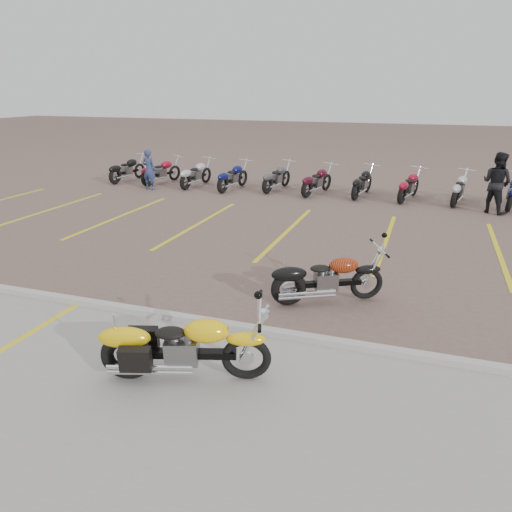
{
  "coord_description": "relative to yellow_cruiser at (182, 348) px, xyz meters",
  "views": [
    {
      "loc": [
        3.6,
        -8.93,
        3.83
      ],
      "look_at": [
        0.61,
        -0.35,
        0.75
      ],
      "focal_mm": 35.0,
      "sensor_mm": 36.0,
      "label": 1
    }
  ],
  "objects": [
    {
      "name": "bollard",
      "position": [
        -8.03,
        12.58,
        0.02
      ],
      "size": [
        0.17,
        0.17,
        1.0
      ],
      "primitive_type": "cube",
      "rotation": [
        0.0,
        0.0,
        0.11
      ],
      "color": "silver",
      "rests_on": "ground"
    },
    {
      "name": "ground",
      "position": [
        -0.67,
        3.59,
        -0.48
      ],
      "size": [
        100.0,
        100.0,
        0.0
      ],
      "primitive_type": "plane",
      "color": "#6E594F",
      "rests_on": "ground"
    },
    {
      "name": "person_b",
      "position": [
        4.96,
        11.93,
        0.49
      ],
      "size": [
        1.19,
        1.14,
        1.93
      ],
      "primitive_type": "imported",
      "rotation": [
        0.0,
        0.0,
        2.52
      ],
      "color": "black",
      "rests_on": "ground"
    },
    {
      "name": "bg_bike_row",
      "position": [
        1.44,
        12.99,
        0.07
      ],
      "size": [
        22.49,
        2.09,
        1.1
      ],
      "color": "black",
      "rests_on": "ground"
    },
    {
      "name": "concrete_apron",
      "position": [
        -0.67,
        -0.91,
        -0.47
      ],
      "size": [
        60.0,
        5.0,
        0.01
      ],
      "primitive_type": "cube",
      "color": "#9E9B93",
      "rests_on": "ground"
    },
    {
      "name": "flame_cruiser",
      "position": [
        1.3,
        3.19,
        -0.04
      ],
      "size": [
        1.95,
        1.14,
        0.88
      ],
      "rotation": [
        0.07,
        0.0,
        0.49
      ],
      "color": "black",
      "rests_on": "ground"
    },
    {
      "name": "parking_stripes",
      "position": [
        -0.67,
        7.59,
        -0.47
      ],
      "size": [
        38.0,
        5.5,
        0.01
      ],
      "primitive_type": null,
      "color": "yellow",
      "rests_on": "ground"
    },
    {
      "name": "curb",
      "position": [
        -0.67,
        1.59,
        -0.42
      ],
      "size": [
        60.0,
        0.18,
        0.12
      ],
      "primitive_type": "cube",
      "color": "#ADAAA3",
      "rests_on": "ground"
    },
    {
      "name": "yellow_cruiser",
      "position": [
        0.0,
        0.0,
        0.0
      ],
      "size": [
        2.26,
        0.84,
        0.96
      ],
      "rotation": [
        0.14,
        0.0,
        0.31
      ],
      "color": "black",
      "rests_on": "ground"
    },
    {
      "name": "person_a",
      "position": [
        -7.42,
        11.69,
        0.31
      ],
      "size": [
        0.6,
        0.42,
        1.56
      ],
      "primitive_type": "imported",
      "rotation": [
        0.0,
        0.0,
        3.07
      ],
      "color": "navy",
      "rests_on": "ground"
    }
  ]
}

